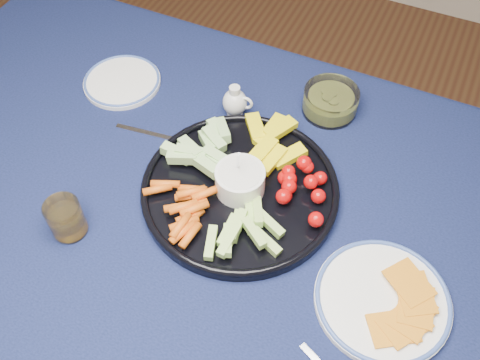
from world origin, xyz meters
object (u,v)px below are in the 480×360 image
at_px(crudite_platter, 239,186).
at_px(juice_tumbler, 66,220).
at_px(dining_table, 214,244).
at_px(cheese_plate, 383,299).
at_px(pickle_bowl, 330,102).
at_px(side_plate_extra, 122,81).
at_px(creamer_pitcher, 235,102).

bearing_deg(crudite_platter, juice_tumbler, -139.96).
xyz_separation_m(dining_table, cheese_plate, (0.34, -0.03, 0.10)).
relative_size(pickle_bowl, cheese_plate, 0.52).
relative_size(crudite_platter, cheese_plate, 1.66).
bearing_deg(side_plate_extra, cheese_plate, -21.59).
xyz_separation_m(creamer_pitcher, pickle_bowl, (0.19, 0.10, -0.01)).
bearing_deg(pickle_bowl, crudite_platter, -106.37).
relative_size(pickle_bowl, side_plate_extra, 0.68).
relative_size(dining_table, cheese_plate, 7.02).
bearing_deg(juice_tumbler, cheese_plate, 10.37).
height_order(dining_table, pickle_bowl, pickle_bowl).
height_order(dining_table, juice_tumbler, juice_tumbler).
distance_m(dining_table, pickle_bowl, 0.41).
distance_m(dining_table, creamer_pitcher, 0.32).
height_order(creamer_pitcher, side_plate_extra, creamer_pitcher).
distance_m(crudite_platter, pickle_bowl, 0.31).
xyz_separation_m(dining_table, side_plate_extra, (-0.37, 0.26, 0.10)).
bearing_deg(side_plate_extra, creamer_pitcher, 5.47).
height_order(crudite_platter, creamer_pitcher, crudite_platter).
relative_size(creamer_pitcher, side_plate_extra, 0.42).
xyz_separation_m(crudite_platter, pickle_bowl, (0.09, 0.30, 0.00)).
relative_size(cheese_plate, juice_tumbler, 3.00).
bearing_deg(pickle_bowl, creamer_pitcher, -153.22).
xyz_separation_m(crudite_platter, juice_tumbler, (-0.25, -0.21, 0.01)).
bearing_deg(pickle_bowl, side_plate_extra, -165.43).
height_order(juice_tumbler, side_plate_extra, juice_tumbler).
height_order(dining_table, crudite_platter, crudite_platter).
relative_size(creamer_pitcher, cheese_plate, 0.32).
distance_m(creamer_pitcher, juice_tumbler, 0.44).
bearing_deg(cheese_plate, juice_tumbler, -169.63).
xyz_separation_m(crudite_platter, creamer_pitcher, (-0.10, 0.20, 0.01)).
height_order(dining_table, side_plate_extra, side_plate_extra).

